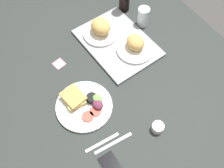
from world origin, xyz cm
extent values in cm
cube|color=#282D2B|center=(0.00, 0.00, -1.50)|extent=(190.00, 150.00, 3.00)
cube|color=gray|center=(-20.84, 21.18, 0.80)|extent=(47.05, 35.86, 1.60)
cylinder|color=white|center=(-30.84, 16.18, 2.30)|extent=(19.71, 19.71, 1.40)
ellipsoid|color=tan|center=(-31.22, 16.80, 7.11)|extent=(12.05, 10.41, 8.22)
cylinder|color=white|center=(-10.84, 26.18, 2.30)|extent=(20.35, 20.35, 1.40)
ellipsoid|color=tan|center=(-11.79, 26.80, 6.65)|extent=(10.71, 9.25, 7.31)
cylinder|color=white|center=(3.68, -14.15, 0.80)|extent=(27.56, 27.56, 1.60)
cube|color=tan|center=(-1.83, -16.63, 2.30)|extent=(11.71, 9.89, 1.40)
cube|color=#B2C66B|center=(-1.83, -16.63, 3.50)|extent=(11.74, 9.93, 1.00)
cube|color=tan|center=(-1.83, -16.63, 4.70)|extent=(12.32, 10.67, 1.40)
cylinder|color=#D14738|center=(9.88, -15.53, 2.00)|extent=(5.60, 5.60, 0.80)
cylinder|color=#D14738|center=(9.46, -11.12, 2.00)|extent=(5.60, 5.60, 0.80)
cylinder|color=black|center=(2.99, -9.32, 3.10)|extent=(5.20, 5.20, 3.00)
cylinder|color=#EFEACC|center=(2.99, -9.32, 4.20)|extent=(4.26, 4.26, 0.60)
ellipsoid|color=#729E4C|center=(5.05, -7.53, 3.40)|extent=(6.00, 4.80, 3.60)
ellipsoid|color=#6B2D47|center=(7.54, -8.64, 3.40)|extent=(6.00, 4.80, 3.60)
cylinder|color=silver|center=(-25.51, 42.07, 5.81)|extent=(6.74, 6.74, 11.62)
cylinder|color=silver|center=(31.95, 8.75, 2.00)|extent=(5.60, 5.60, 4.00)
cube|color=#B7B7BC|center=(23.68, -16.15, 0.25)|extent=(2.24, 17.05, 0.50)
cube|color=#B7B7BC|center=(26.68, -12.15, 0.25)|extent=(2.54, 19.05, 0.50)
cube|color=pink|center=(-26.16, -12.85, 0.06)|extent=(6.55, 6.55, 0.12)
camera|label=1|loc=(58.42, -33.19, 115.86)|focal=42.19mm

